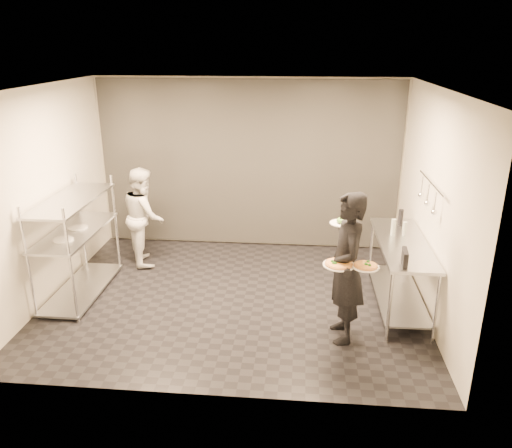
# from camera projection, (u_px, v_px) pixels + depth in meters

# --- Properties ---
(room_shell) EXTENTS (5.00, 4.00, 2.80)m
(room_shell) POSITION_uv_depth(u_px,v_px,m) (243.00, 177.00, 7.46)
(room_shell) COLOR black
(room_shell) RESTS_ON ground
(pass_rack) EXTENTS (0.60, 1.60, 1.50)m
(pass_rack) POSITION_uv_depth(u_px,v_px,m) (76.00, 241.00, 6.76)
(pass_rack) COLOR silver
(pass_rack) RESTS_ON ground
(prep_counter) EXTENTS (0.60, 1.80, 0.92)m
(prep_counter) POSITION_uv_depth(u_px,v_px,m) (401.00, 263.00, 6.43)
(prep_counter) COLOR silver
(prep_counter) RESTS_ON ground
(utensil_rail) EXTENTS (0.07, 1.20, 0.31)m
(utensil_rail) POSITION_uv_depth(u_px,v_px,m) (429.00, 195.00, 6.10)
(utensil_rail) COLOR silver
(utensil_rail) RESTS_ON room_shell
(waiter) EXTENTS (0.51, 0.70, 1.79)m
(waiter) POSITION_uv_depth(u_px,v_px,m) (346.00, 268.00, 5.65)
(waiter) COLOR black
(waiter) RESTS_ON ground
(chef) EXTENTS (0.82, 0.91, 1.53)m
(chef) POSITION_uv_depth(u_px,v_px,m) (144.00, 216.00, 7.74)
(chef) COLOR silver
(chef) RESTS_ON ground
(pizza_plate_near) EXTENTS (0.35, 0.35, 0.05)m
(pizza_plate_near) POSITION_uv_depth(u_px,v_px,m) (339.00, 264.00, 5.43)
(pizza_plate_near) COLOR silver
(pizza_plate_near) RESTS_ON waiter
(pizza_plate_far) EXTENTS (0.29, 0.29, 0.05)m
(pizza_plate_far) POSITION_uv_depth(u_px,v_px,m) (366.00, 266.00, 5.35)
(pizza_plate_far) COLOR silver
(pizza_plate_far) RESTS_ON waiter
(salad_plate) EXTENTS (0.28, 0.28, 0.07)m
(salad_plate) POSITION_uv_depth(u_px,v_px,m) (342.00, 222.00, 5.80)
(salad_plate) COLOR silver
(salad_plate) RESTS_ON waiter
(pos_monitor) EXTENTS (0.07, 0.26, 0.18)m
(pos_monitor) POSITION_uv_depth(u_px,v_px,m) (405.00, 258.00, 5.64)
(pos_monitor) COLOR black
(pos_monitor) RESTS_ON prep_counter
(bottle_green) EXTENTS (0.06, 0.06, 0.22)m
(bottle_green) POSITION_uv_depth(u_px,v_px,m) (393.00, 227.00, 6.51)
(bottle_green) COLOR gray
(bottle_green) RESTS_ON prep_counter
(bottle_clear) EXTENTS (0.06, 0.06, 0.19)m
(bottle_clear) POSITION_uv_depth(u_px,v_px,m) (404.00, 229.00, 6.51)
(bottle_clear) COLOR gray
(bottle_clear) RESTS_ON prep_counter
(bottle_dark) EXTENTS (0.07, 0.07, 0.23)m
(bottle_dark) POSITION_uv_depth(u_px,v_px,m) (401.00, 217.00, 6.86)
(bottle_dark) COLOR black
(bottle_dark) RESTS_ON prep_counter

